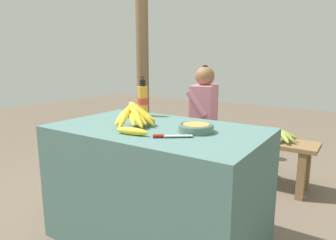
{
  "coord_description": "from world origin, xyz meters",
  "views": [
    {
      "loc": [
        1.0,
        -1.39,
        1.11
      ],
      "look_at": [
        0.05,
        0.05,
        0.76
      ],
      "focal_mm": 32.0,
      "sensor_mm": 36.0,
      "label": 1
    }
  ],
  "objects_px": {
    "loose_banana_front": "(132,131)",
    "serving_bowl": "(196,127)",
    "knife": "(167,136)",
    "banana_bunch_green": "(283,135)",
    "support_post_near": "(142,53)",
    "water_bottle": "(143,100)",
    "wooden_bench": "(235,143)",
    "banana_bunch_ripe": "(136,114)",
    "seated_vendor": "(199,112)"
  },
  "relations": [
    {
      "from": "banana_bunch_ripe",
      "to": "serving_bowl",
      "type": "height_order",
      "value": "banana_bunch_ripe"
    },
    {
      "from": "knife",
      "to": "banana_bunch_green",
      "type": "relative_size",
      "value": 0.63
    },
    {
      "from": "banana_bunch_ripe",
      "to": "knife",
      "type": "xyz_separation_m",
      "value": [
        0.3,
        -0.12,
        -0.06
      ]
    },
    {
      "from": "banana_bunch_ripe",
      "to": "seated_vendor",
      "type": "bearing_deg",
      "value": 99.71
    },
    {
      "from": "water_bottle",
      "to": "wooden_bench",
      "type": "distance_m",
      "value": 1.11
    },
    {
      "from": "seated_vendor",
      "to": "serving_bowl",
      "type": "bearing_deg",
      "value": 104.45
    },
    {
      "from": "water_bottle",
      "to": "seated_vendor",
      "type": "relative_size",
      "value": 0.26
    },
    {
      "from": "serving_bowl",
      "to": "knife",
      "type": "xyz_separation_m",
      "value": [
        -0.07,
        -0.19,
        -0.02
      ]
    },
    {
      "from": "knife",
      "to": "support_post_near",
      "type": "bearing_deg",
      "value": 94.46
    },
    {
      "from": "serving_bowl",
      "to": "water_bottle",
      "type": "height_order",
      "value": "water_bottle"
    },
    {
      "from": "serving_bowl",
      "to": "knife",
      "type": "height_order",
      "value": "serving_bowl"
    },
    {
      "from": "seated_vendor",
      "to": "wooden_bench",
      "type": "bearing_deg",
      "value": 174.33
    },
    {
      "from": "seated_vendor",
      "to": "support_post_near",
      "type": "xyz_separation_m",
      "value": [
        -0.87,
        0.24,
        0.57
      ]
    },
    {
      "from": "support_post_near",
      "to": "banana_bunch_green",
      "type": "bearing_deg",
      "value": -6.75
    },
    {
      "from": "seated_vendor",
      "to": "banana_bunch_green",
      "type": "xyz_separation_m",
      "value": [
        0.78,
        0.04,
        -0.12
      ]
    },
    {
      "from": "banana_bunch_green",
      "to": "loose_banana_front",
      "type": "bearing_deg",
      "value": -108.28
    },
    {
      "from": "loose_banana_front",
      "to": "knife",
      "type": "distance_m",
      "value": 0.19
    },
    {
      "from": "seated_vendor",
      "to": "banana_bunch_green",
      "type": "distance_m",
      "value": 0.79
    },
    {
      "from": "water_bottle",
      "to": "support_post_near",
      "type": "distance_m",
      "value": 1.5
    },
    {
      "from": "banana_bunch_ripe",
      "to": "water_bottle",
      "type": "distance_m",
      "value": 0.34
    },
    {
      "from": "banana_bunch_ripe",
      "to": "banana_bunch_green",
      "type": "relative_size",
      "value": 1.22
    },
    {
      "from": "knife",
      "to": "seated_vendor",
      "type": "bearing_deg",
      "value": 73.88
    },
    {
      "from": "water_bottle",
      "to": "wooden_bench",
      "type": "relative_size",
      "value": 0.2
    },
    {
      "from": "knife",
      "to": "support_post_near",
      "type": "relative_size",
      "value": 0.07
    },
    {
      "from": "loose_banana_front",
      "to": "support_post_near",
      "type": "height_order",
      "value": "support_post_near"
    },
    {
      "from": "wooden_bench",
      "to": "support_post_near",
      "type": "xyz_separation_m",
      "value": [
        -1.24,
        0.2,
        0.83
      ]
    },
    {
      "from": "loose_banana_front",
      "to": "seated_vendor",
      "type": "height_order",
      "value": "seated_vendor"
    },
    {
      "from": "serving_bowl",
      "to": "loose_banana_front",
      "type": "bearing_deg",
      "value": -136.12
    },
    {
      "from": "water_bottle",
      "to": "support_post_near",
      "type": "xyz_separation_m",
      "value": [
        -0.9,
        1.14,
        0.35
      ]
    },
    {
      "from": "banana_bunch_ripe",
      "to": "serving_bowl",
      "type": "relative_size",
      "value": 1.77
    },
    {
      "from": "serving_bowl",
      "to": "loose_banana_front",
      "type": "distance_m",
      "value": 0.35
    },
    {
      "from": "knife",
      "to": "wooden_bench",
      "type": "relative_size",
      "value": 0.12
    },
    {
      "from": "banana_bunch_ripe",
      "to": "wooden_bench",
      "type": "bearing_deg",
      "value": 82.72
    },
    {
      "from": "banana_bunch_green",
      "to": "support_post_near",
      "type": "relative_size",
      "value": 0.12
    },
    {
      "from": "knife",
      "to": "seated_vendor",
      "type": "relative_size",
      "value": 0.16
    },
    {
      "from": "seated_vendor",
      "to": "banana_bunch_green",
      "type": "bearing_deg",
      "value": 170.77
    },
    {
      "from": "knife",
      "to": "seated_vendor",
      "type": "xyz_separation_m",
      "value": [
        -0.5,
        1.32,
        -0.12
      ]
    },
    {
      "from": "wooden_bench",
      "to": "banana_bunch_green",
      "type": "relative_size",
      "value": 5.02
    },
    {
      "from": "loose_banana_front",
      "to": "serving_bowl",
      "type": "bearing_deg",
      "value": 43.88
    },
    {
      "from": "seated_vendor",
      "to": "support_post_near",
      "type": "height_order",
      "value": "support_post_near"
    },
    {
      "from": "loose_banana_front",
      "to": "support_post_near",
      "type": "relative_size",
      "value": 0.08
    },
    {
      "from": "banana_bunch_green",
      "to": "support_post_near",
      "type": "xyz_separation_m",
      "value": [
        -1.66,
        0.2,
        0.69
      ]
    },
    {
      "from": "serving_bowl",
      "to": "banana_bunch_green",
      "type": "height_order",
      "value": "serving_bowl"
    },
    {
      "from": "water_bottle",
      "to": "serving_bowl",
      "type": "bearing_deg",
      "value": -22.15
    },
    {
      "from": "water_bottle",
      "to": "seated_vendor",
      "type": "bearing_deg",
      "value": 91.68
    },
    {
      "from": "water_bottle",
      "to": "wooden_bench",
      "type": "bearing_deg",
      "value": 70.51
    },
    {
      "from": "seated_vendor",
      "to": "loose_banana_front",
      "type": "bearing_deg",
      "value": 90.66
    },
    {
      "from": "water_bottle",
      "to": "banana_bunch_ripe",
      "type": "bearing_deg",
      "value": -58.34
    },
    {
      "from": "support_post_near",
      "to": "wooden_bench",
      "type": "bearing_deg",
      "value": -9.03
    },
    {
      "from": "banana_bunch_ripe",
      "to": "knife",
      "type": "bearing_deg",
      "value": -22.46
    }
  ]
}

